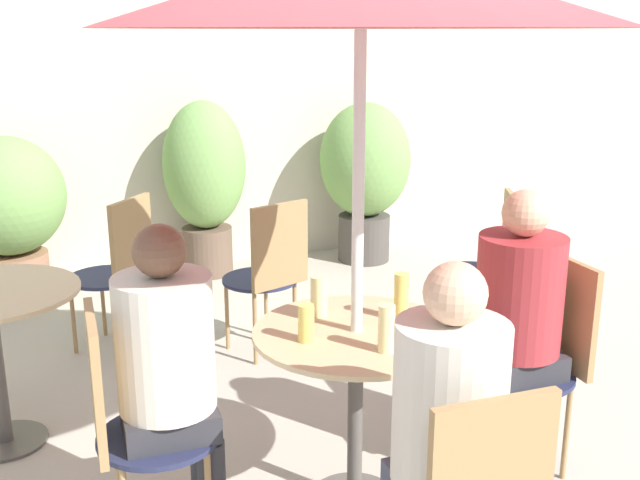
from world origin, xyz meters
name	(u,v)px	position (x,y,z in m)	size (l,w,h in m)	color
storefront_wall	(188,76)	(0.00, 3.65, 1.50)	(10.00, 0.06, 3.00)	beige
cafe_table_near	(356,367)	(-0.04, 0.20, 0.59)	(0.79, 0.79, 0.74)	#514C47
bistro_chair_0	(127,414)	(-0.90, 0.21, 0.55)	(0.44, 0.44, 0.93)	#232847
bistro_chair_2	(544,347)	(0.82, 0.19, 0.55)	(0.44, 0.44, 0.93)	#232847
bistro_chair_4	(119,262)	(-0.74, 2.05, 0.55)	(0.50, 0.50, 0.93)	#232847
bistro_chair_5	(270,266)	(0.05, 1.67, 0.55)	(0.47, 0.48, 0.93)	#232847
bistro_chair_6	(492,257)	(1.34, 1.39, 0.55)	(0.49, 0.48, 0.93)	#232847
seated_person_0	(170,362)	(-0.74, 0.21, 0.72)	(0.35, 0.34, 1.22)	#2D2D33
seated_person_1	(446,423)	(-0.05, -0.50, 0.73)	(0.33, 0.34, 1.22)	#42475B
seated_person_2	(515,312)	(0.66, 0.19, 0.73)	(0.36, 0.35, 1.24)	#2D2D33
beer_glass_0	(401,297)	(0.17, 0.24, 0.84)	(0.06, 0.06, 0.19)	#DBC65B
beer_glass_1	(319,296)	(-0.12, 0.39, 0.82)	(0.07, 0.07, 0.16)	beige
beer_glass_2	(306,323)	(-0.25, 0.17, 0.81)	(0.06, 0.06, 0.14)	#DBC65B
beer_glass_3	(386,328)	(-0.01, -0.02, 0.83)	(0.06, 0.06, 0.17)	beige
potted_plant_0	(7,206)	(-1.37, 3.24, 0.67)	(0.80, 0.80, 1.15)	#93664C
potted_plant_1	(205,176)	(0.03, 3.33, 0.77)	(0.63, 0.63, 1.34)	brown
potted_plant_2	(365,169)	(1.32, 3.24, 0.76)	(0.73, 0.73, 1.29)	#47423D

